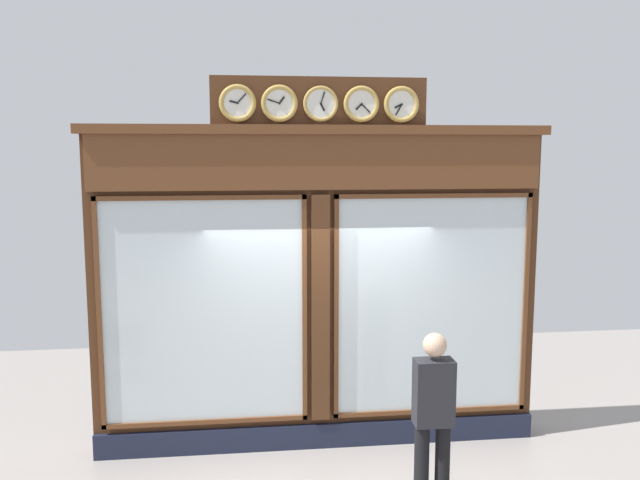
{
  "coord_description": "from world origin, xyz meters",
  "views": [
    {
      "loc": [
        0.86,
        7.11,
        3.35
      ],
      "look_at": [
        0.0,
        0.0,
        2.37
      ],
      "focal_mm": 37.35,
      "sensor_mm": 36.0,
      "label": 1
    }
  ],
  "objects": [
    {
      "name": "shop_facade",
      "position": [
        0.0,
        -0.12,
        1.84
      ],
      "size": [
        5.06,
        0.42,
        4.11
      ],
      "color": "#4C2B16",
      "rests_on": "ground_plane"
    },
    {
      "name": "pedestrian",
      "position": [
        -0.89,
        1.41,
        0.93
      ],
      "size": [
        0.36,
        0.22,
        1.69
      ],
      "color": "black",
      "rests_on": "ground_plane"
    }
  ]
}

